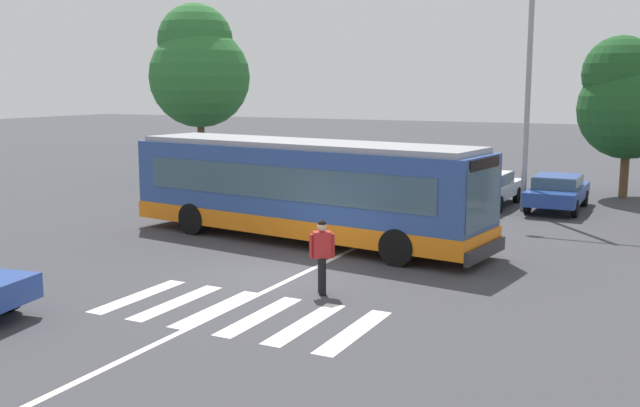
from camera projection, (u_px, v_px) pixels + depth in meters
name	position (u px, v px, depth m)	size (l,w,h in m)	color
ground_plane	(281.00, 275.00, 18.32)	(160.00, 160.00, 0.00)	#3D3D42
city_transit_bus	(303.00, 189.00, 22.15)	(12.03, 4.10, 3.06)	black
pedestrian_crossing_street	(322.00, 253.00, 16.51)	(0.50, 0.44, 1.72)	black
parked_car_black	(313.00, 175.00, 32.73)	(1.94, 4.53, 1.35)	black
parked_car_champagne	(365.00, 179.00, 31.04)	(2.13, 4.61, 1.35)	black
parked_car_charcoal	(427.00, 183.00, 29.86)	(2.19, 4.63, 1.35)	black
parked_car_white	(487.00, 187.00, 28.76)	(1.98, 4.55, 1.35)	black
parked_car_blue	(558.00, 190.00, 27.81)	(1.88, 4.50, 1.35)	black
twin_arm_street_lamp	(530.00, 47.00, 26.70)	(5.18, 0.32, 9.96)	#939399
background_tree_left	(198.00, 67.00, 36.16)	(4.98, 4.98, 8.74)	brown
background_tree_right	(626.00, 99.00, 30.45)	(4.19, 4.19, 6.78)	brown
crosswalk_painted_stripes	(238.00, 312.00, 15.29)	(5.79, 2.86, 0.01)	silver
lane_center_line	(330.00, 260.00, 19.90)	(0.16, 24.00, 0.01)	silver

